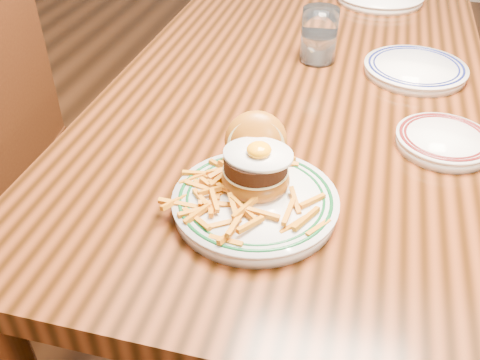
# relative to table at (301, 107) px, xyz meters

# --- Properties ---
(floor) EXTENTS (6.00, 6.00, 0.00)m
(floor) POSITION_rel_table_xyz_m (0.00, 0.00, -0.66)
(floor) COLOR black
(floor) RESTS_ON ground
(table) EXTENTS (0.85, 1.60, 0.75)m
(table) POSITION_rel_table_xyz_m (0.00, 0.00, 0.00)
(table) COLOR black
(table) RESTS_ON floor
(main_plate) EXTENTS (0.27, 0.29, 0.13)m
(main_plate) POSITION_rel_table_xyz_m (-0.00, -0.50, 0.12)
(main_plate) COLOR silver
(main_plate) RESTS_ON table
(side_plate) EXTENTS (0.18, 0.18, 0.03)m
(side_plate) POSITION_rel_table_xyz_m (0.30, -0.24, 0.10)
(side_plate) COLOR silver
(side_plate) RESTS_ON table
(rear_plate) EXTENTS (0.24, 0.24, 0.03)m
(rear_plate) POSITION_rel_table_xyz_m (0.25, 0.06, 0.10)
(rear_plate) COLOR silver
(rear_plate) RESTS_ON table
(water_glass) EXTENTS (0.09, 0.09, 0.13)m
(water_glass) POSITION_rel_table_xyz_m (0.02, 0.08, 0.15)
(water_glass) COLOR white
(water_glass) RESTS_ON table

